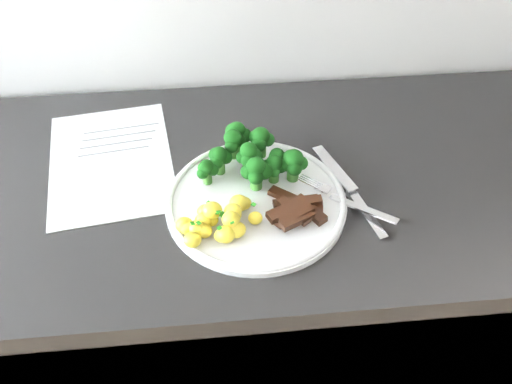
% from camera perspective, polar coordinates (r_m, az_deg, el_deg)
% --- Properties ---
extents(counter, '(2.31, 0.58, 0.87)m').
position_cam_1_polar(counter, '(1.29, -0.76, -12.74)').
color(counter, black).
rests_on(counter, ground).
extents(recipe_paper, '(0.26, 0.33, 0.00)m').
position_cam_1_polar(recipe_paper, '(1.03, -15.01, 3.21)').
color(recipe_paper, silver).
rests_on(recipe_paper, counter).
extents(plate, '(0.30, 0.30, 0.02)m').
position_cam_1_polar(plate, '(0.91, 0.00, -0.95)').
color(plate, white).
rests_on(plate, counter).
extents(broccoli, '(0.19, 0.15, 0.07)m').
position_cam_1_polar(broccoli, '(0.93, -0.30, 3.92)').
color(broccoli, '#2F6320').
rests_on(broccoli, plate).
extents(potatoes, '(0.14, 0.10, 0.04)m').
position_cam_1_polar(potatoes, '(0.86, -3.73, -3.04)').
color(potatoes, yellow).
rests_on(potatoes, plate).
extents(beef_strips, '(0.10, 0.11, 0.03)m').
position_cam_1_polar(beef_strips, '(0.88, 4.37, -1.82)').
color(beef_strips, black).
rests_on(beef_strips, plate).
extents(fork, '(0.15, 0.13, 0.02)m').
position_cam_1_polar(fork, '(0.91, 9.78, -1.00)').
color(fork, silver).
rests_on(fork, plate).
extents(knife, '(0.09, 0.23, 0.03)m').
position_cam_1_polar(knife, '(0.92, 10.54, -0.91)').
color(knife, silver).
rests_on(knife, plate).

